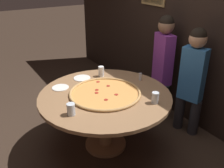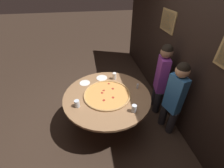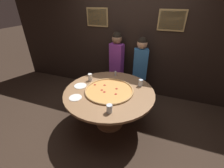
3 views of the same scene
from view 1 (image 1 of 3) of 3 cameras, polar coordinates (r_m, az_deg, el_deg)
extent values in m
plane|color=#38281E|center=(3.32, -1.45, -13.68)|extent=(24.00, 24.00, 0.00)
cube|color=black|center=(3.57, 17.99, 11.33)|extent=(6.40, 0.06, 2.60)
cylinder|color=#936B47|center=(2.92, -1.60, -2.64)|extent=(1.55, 1.55, 0.04)
cylinder|color=#936B47|center=(3.11, -1.52, -8.67)|extent=(0.16, 0.16, 0.70)
cylinder|color=#936B47|center=(3.31, -1.45, -13.41)|extent=(0.52, 0.52, 0.04)
cylinder|color=#E0994C|center=(2.91, -1.56, -2.20)|extent=(0.80, 0.80, 0.01)
torus|color=tan|center=(2.91, -1.56, -2.02)|extent=(0.84, 0.84, 0.03)
cylinder|color=#A8281E|center=(2.76, -1.39, -3.62)|extent=(0.04, 0.04, 0.00)
cylinder|color=#A8281E|center=(2.98, -3.50, -1.36)|extent=(0.04, 0.04, 0.00)
cylinder|color=#A8281E|center=(2.91, -3.54, -2.02)|extent=(0.04, 0.04, 0.00)
cylinder|color=#A8281E|center=(3.08, -0.87, -0.44)|extent=(0.04, 0.04, 0.00)
cylinder|color=#A8281E|center=(2.87, 0.97, -2.43)|extent=(0.04, 0.04, 0.00)
cylinder|color=#A8281E|center=(3.19, -3.21, 0.49)|extent=(0.04, 0.04, 0.00)
cylinder|color=silver|center=(2.74, 9.84, -3.11)|extent=(0.08, 0.08, 0.13)
cylinder|color=white|center=(3.36, -2.49, 2.90)|extent=(0.08, 0.08, 0.14)
cylinder|color=silver|center=(2.53, -9.36, -5.72)|extent=(0.08, 0.08, 0.12)
cylinder|color=white|center=(3.34, -6.87, 1.36)|extent=(0.22, 0.22, 0.01)
cylinder|color=white|center=(3.12, -11.71, -0.80)|extent=(0.20, 0.20, 0.01)
cylinder|color=silver|center=(3.27, 6.47, 1.56)|extent=(0.04, 0.04, 0.08)
cylinder|color=#B7B7BC|center=(3.25, 6.51, 2.34)|extent=(0.04, 0.04, 0.01)
cylinder|color=#232328|center=(3.56, 18.31, -7.29)|extent=(0.16, 0.16, 0.50)
cylinder|color=#232328|center=(3.63, 15.12, -6.11)|extent=(0.16, 0.16, 0.50)
cube|color=#3370B2|center=(3.33, 17.96, 2.10)|extent=(0.33, 0.23, 0.70)
sphere|color=tan|center=(3.19, 19.06, 9.67)|extent=(0.22, 0.22, 0.22)
sphere|color=black|center=(3.18, 19.16, 10.33)|extent=(0.20, 0.20, 0.20)
cylinder|color=#232328|center=(3.84, 11.71, -3.74)|extent=(0.17, 0.17, 0.52)
cylinder|color=#232328|center=(4.02, 10.03, -2.23)|extent=(0.17, 0.17, 0.52)
cube|color=purple|center=(3.68, 11.64, 5.64)|extent=(0.34, 0.23, 0.73)
sphere|color=#8C664C|center=(3.55, 12.31, 12.90)|extent=(0.23, 0.23, 0.23)
sphere|color=black|center=(3.54, 12.37, 13.52)|extent=(0.21, 0.21, 0.21)
camera|label=2|loc=(1.12, 57.50, 35.30)|focal=24.00mm
camera|label=3|loc=(1.60, -61.72, 13.84)|focal=24.00mm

